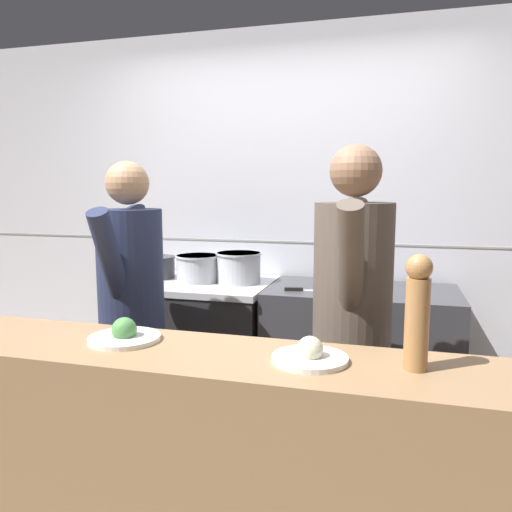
{
  "coord_description": "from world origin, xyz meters",
  "views": [
    {
      "loc": [
        0.76,
        -1.9,
        1.52
      ],
      "look_at": [
        0.02,
        0.73,
        1.15
      ],
      "focal_mm": 35.0,
      "sensor_mm": 36.0,
      "label": 1
    }
  ],
  "objects_px": {
    "stock_pot": "(158,266)",
    "pepper_mill": "(417,310)",
    "chefs_knife": "(313,290)",
    "chef_sous": "(352,317)",
    "plated_dish_appetiser": "(124,335)",
    "chef_head_cook": "(131,304)",
    "oven_range": "(196,347)",
    "braising_pot": "(239,267)",
    "plated_dish_dessert": "(310,355)",
    "sauce_pot": "(198,267)"
  },
  "relations": [
    {
      "from": "sauce_pot",
      "to": "plated_dish_appetiser",
      "type": "distance_m",
      "value": 1.43
    },
    {
      "from": "braising_pot",
      "to": "plated_dish_appetiser",
      "type": "relative_size",
      "value": 1.12
    },
    {
      "from": "chefs_knife",
      "to": "pepper_mill",
      "type": "distance_m",
      "value": 1.4
    },
    {
      "from": "chef_head_cook",
      "to": "plated_dish_appetiser",
      "type": "bearing_deg",
      "value": -66.58
    },
    {
      "from": "chef_sous",
      "to": "stock_pot",
      "type": "bearing_deg",
      "value": 146.59
    },
    {
      "from": "plated_dish_appetiser",
      "to": "chef_head_cook",
      "type": "height_order",
      "value": "chef_head_cook"
    },
    {
      "from": "plated_dish_appetiser",
      "to": "pepper_mill",
      "type": "xyz_separation_m",
      "value": [
        1.04,
        -0.02,
        0.17
      ]
    },
    {
      "from": "stock_pot",
      "to": "chefs_knife",
      "type": "distance_m",
      "value": 1.12
    },
    {
      "from": "plated_dish_appetiser",
      "to": "pepper_mill",
      "type": "distance_m",
      "value": 1.06
    },
    {
      "from": "sauce_pot",
      "to": "chef_head_cook",
      "type": "bearing_deg",
      "value": -95.08
    },
    {
      "from": "stock_pot",
      "to": "plated_dish_dessert",
      "type": "relative_size",
      "value": 0.96
    },
    {
      "from": "braising_pot",
      "to": "chef_sous",
      "type": "bearing_deg",
      "value": -46.75
    },
    {
      "from": "oven_range",
      "to": "braising_pot",
      "type": "relative_size",
      "value": 3.33
    },
    {
      "from": "plated_dish_appetiser",
      "to": "braising_pot",
      "type": "bearing_deg",
      "value": 90.12
    },
    {
      "from": "stock_pot",
      "to": "plated_dish_appetiser",
      "type": "xyz_separation_m",
      "value": [
        0.59,
        -1.45,
        -0.02
      ]
    },
    {
      "from": "chefs_knife",
      "to": "chef_sous",
      "type": "xyz_separation_m",
      "value": [
        0.28,
        -0.67,
        0.03
      ]
    },
    {
      "from": "braising_pot",
      "to": "chefs_knife",
      "type": "bearing_deg",
      "value": -18.99
    },
    {
      "from": "oven_range",
      "to": "pepper_mill",
      "type": "height_order",
      "value": "pepper_mill"
    },
    {
      "from": "chefs_knife",
      "to": "chef_sous",
      "type": "relative_size",
      "value": 0.24
    },
    {
      "from": "stock_pot",
      "to": "plated_dish_appetiser",
      "type": "relative_size",
      "value": 0.91
    },
    {
      "from": "chefs_knife",
      "to": "pepper_mill",
      "type": "height_order",
      "value": "pepper_mill"
    },
    {
      "from": "chef_sous",
      "to": "plated_dish_appetiser",
      "type": "bearing_deg",
      "value": -145.15
    },
    {
      "from": "stock_pot",
      "to": "chef_sous",
      "type": "xyz_separation_m",
      "value": [
        1.39,
        -0.86,
        -0.04
      ]
    },
    {
      "from": "stock_pot",
      "to": "pepper_mill",
      "type": "height_order",
      "value": "pepper_mill"
    },
    {
      "from": "chefs_knife",
      "to": "plated_dish_dessert",
      "type": "relative_size",
      "value": 1.61
    },
    {
      "from": "stock_pot",
      "to": "pepper_mill",
      "type": "xyz_separation_m",
      "value": [
        1.63,
        -1.47,
        0.15
      ]
    },
    {
      "from": "stock_pot",
      "to": "braising_pot",
      "type": "distance_m",
      "value": 0.59
    },
    {
      "from": "stock_pot",
      "to": "chef_head_cook",
      "type": "relative_size",
      "value": 0.15
    },
    {
      "from": "pepper_mill",
      "to": "oven_range",
      "type": "bearing_deg",
      "value": 133.27
    },
    {
      "from": "sauce_pot",
      "to": "braising_pot",
      "type": "relative_size",
      "value": 0.99
    },
    {
      "from": "braising_pot",
      "to": "plated_dish_appetiser",
      "type": "xyz_separation_m",
      "value": [
        0.0,
        -1.44,
        -0.04
      ]
    },
    {
      "from": "braising_pot",
      "to": "sauce_pot",
      "type": "bearing_deg",
      "value": -172.93
    },
    {
      "from": "sauce_pot",
      "to": "pepper_mill",
      "type": "relative_size",
      "value": 0.8
    },
    {
      "from": "sauce_pot",
      "to": "chef_sous",
      "type": "xyz_separation_m",
      "value": [
        1.07,
        -0.82,
        -0.05
      ]
    },
    {
      "from": "plated_dish_appetiser",
      "to": "plated_dish_dessert",
      "type": "distance_m",
      "value": 0.71
    },
    {
      "from": "oven_range",
      "to": "braising_pot",
      "type": "bearing_deg",
      "value": 6.44
    },
    {
      "from": "stock_pot",
      "to": "sauce_pot",
      "type": "relative_size",
      "value": 0.82
    },
    {
      "from": "sauce_pot",
      "to": "plated_dish_appetiser",
      "type": "bearing_deg",
      "value": -78.96
    },
    {
      "from": "braising_pot",
      "to": "pepper_mill",
      "type": "xyz_separation_m",
      "value": [
        1.05,
        -1.46,
        0.13
      ]
    },
    {
      "from": "plated_dish_dessert",
      "to": "chefs_knife",
      "type": "bearing_deg",
      "value": 98.71
    },
    {
      "from": "stock_pot",
      "to": "sauce_pot",
      "type": "height_order",
      "value": "sauce_pot"
    },
    {
      "from": "braising_pot",
      "to": "plated_dish_dessert",
      "type": "relative_size",
      "value": 1.18
    },
    {
      "from": "oven_range",
      "to": "stock_pot",
      "type": "distance_m",
      "value": 0.61
    },
    {
      "from": "oven_range",
      "to": "chef_head_cook",
      "type": "bearing_deg",
      "value": -93.36
    },
    {
      "from": "braising_pot",
      "to": "chef_sous",
      "type": "relative_size",
      "value": 0.18
    },
    {
      "from": "chefs_knife",
      "to": "plated_dish_appetiser",
      "type": "relative_size",
      "value": 1.52
    },
    {
      "from": "oven_range",
      "to": "braising_pot",
      "type": "height_order",
      "value": "braising_pot"
    },
    {
      "from": "pepper_mill",
      "to": "chef_sous",
      "type": "bearing_deg",
      "value": 112.21
    },
    {
      "from": "oven_range",
      "to": "plated_dish_dessert",
      "type": "xyz_separation_m",
      "value": [
        1.01,
        -1.44,
        0.52
      ]
    },
    {
      "from": "oven_range",
      "to": "chef_sous",
      "type": "distance_m",
      "value": 1.45
    }
  ]
}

